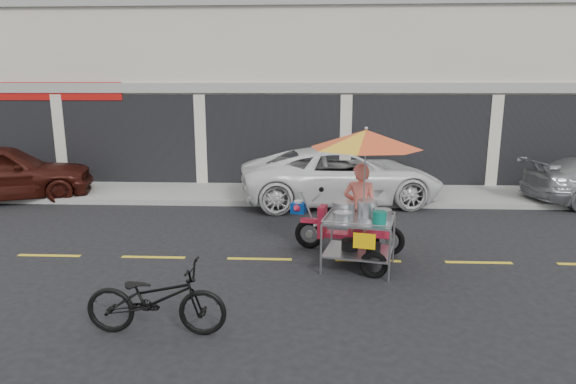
{
  "coord_description": "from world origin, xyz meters",
  "views": [
    {
      "loc": [
        -1.08,
        -8.41,
        3.12
      ],
      "look_at": [
        -1.5,
        0.6,
        1.15
      ],
      "focal_mm": 30.0,
      "sensor_mm": 36.0,
      "label": 1
    }
  ],
  "objects_px": {
    "maroon_sedan": "(0,172)",
    "near_bicycle": "(156,299)",
    "white_pickup": "(341,176)",
    "food_vendor_rig": "(361,178)"
  },
  "relations": [
    {
      "from": "near_bicycle",
      "to": "food_vendor_rig",
      "type": "xyz_separation_m",
      "value": [
        2.86,
        2.75,
        1.08
      ]
    },
    {
      "from": "white_pickup",
      "to": "food_vendor_rig",
      "type": "distance_m",
      "value": 4.67
    },
    {
      "from": "maroon_sedan",
      "to": "white_pickup",
      "type": "distance_m",
      "value": 9.45
    },
    {
      "from": "white_pickup",
      "to": "near_bicycle",
      "type": "relative_size",
      "value": 3.0
    },
    {
      "from": "maroon_sedan",
      "to": "near_bicycle",
      "type": "height_order",
      "value": "maroon_sedan"
    },
    {
      "from": "food_vendor_rig",
      "to": "near_bicycle",
      "type": "bearing_deg",
      "value": -122.63
    },
    {
      "from": "maroon_sedan",
      "to": "near_bicycle",
      "type": "xyz_separation_m",
      "value": [
        6.64,
        -7.1,
        -0.33
      ]
    },
    {
      "from": "maroon_sedan",
      "to": "near_bicycle",
      "type": "bearing_deg",
      "value": -159.5
    },
    {
      "from": "near_bicycle",
      "to": "food_vendor_rig",
      "type": "height_order",
      "value": "food_vendor_rig"
    },
    {
      "from": "white_pickup",
      "to": "near_bicycle",
      "type": "bearing_deg",
      "value": 149.54
    }
  ]
}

